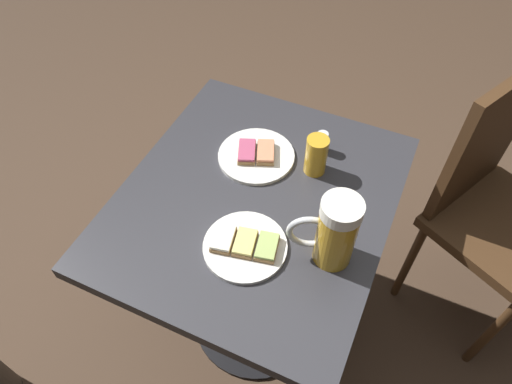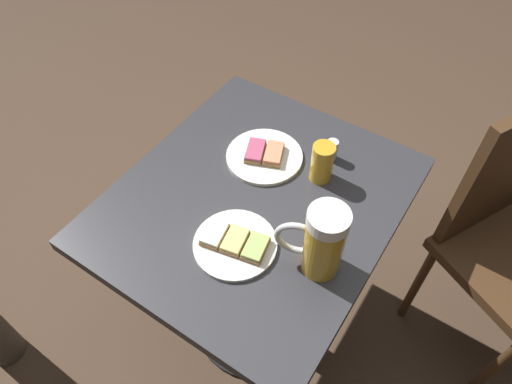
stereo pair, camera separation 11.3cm
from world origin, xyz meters
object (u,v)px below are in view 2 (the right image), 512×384
object	(u,v)px
plate_near	(235,243)
cafe_chair	(512,232)
beer_mug	(322,241)
beer_glass_small	(322,163)
salt_shaker	(332,150)
plate_far	(264,155)

from	to	relation	value
plate_near	cafe_chair	bearing A→B (deg)	-44.54
plate_near	cafe_chair	world-z (taller)	cafe_chair
plate_near	beer_mug	xyz separation A→B (m)	(0.06, -0.18, 0.08)
beer_glass_small	cafe_chair	distance (m)	0.60
plate_near	cafe_chair	xyz separation A→B (m)	(0.56, -0.55, -0.19)
salt_shaker	cafe_chair	world-z (taller)	cafe_chair
plate_far	beer_glass_small	world-z (taller)	beer_glass_small
beer_mug	cafe_chair	world-z (taller)	cafe_chair
plate_far	beer_mug	size ratio (longest dim) A/B	1.08
plate_near	salt_shaker	world-z (taller)	salt_shaker
plate_near	beer_mug	bearing A→B (deg)	-71.94
plate_near	plate_far	bearing A→B (deg)	19.37
cafe_chair	beer_mug	bearing A→B (deg)	-9.71
cafe_chair	salt_shaker	bearing A→B (deg)	-41.96
plate_far	beer_glass_small	distance (m)	0.16
beer_mug	cafe_chair	bearing A→B (deg)	-36.48
salt_shaker	cafe_chair	bearing A→B (deg)	-68.74
beer_glass_small	plate_far	bearing A→B (deg)	97.70
salt_shaker	cafe_chair	size ratio (longest dim) A/B	0.07
beer_mug	beer_glass_small	size ratio (longest dim) A/B	1.74
beer_mug	beer_glass_small	xyz separation A→B (m)	(0.23, 0.12, -0.04)
plate_far	cafe_chair	bearing A→B (deg)	-65.79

